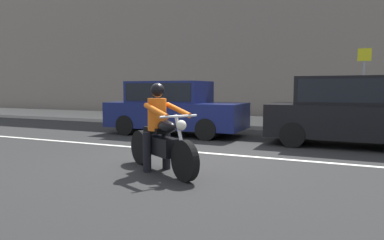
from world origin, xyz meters
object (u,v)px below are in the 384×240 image
parked_sedan_navy (173,107)px  street_sign_post (363,79)px  parked_hatchback_black (346,110)px  pedestrian_bystander (301,98)px  motorcycle_with_rider_orange_stripe (160,136)px

parked_sedan_navy → street_sign_post: bearing=33.4°
parked_hatchback_black → pedestrian_bystander: (-1.61, 4.15, 0.20)m
street_sign_post → pedestrian_bystander: (-2.13, 0.22, -0.68)m
motorcycle_with_rider_orange_stripe → parked_sedan_navy: parked_sedan_navy is taller
street_sign_post → pedestrian_bystander: size_ratio=1.64×
motorcycle_with_rider_orange_stripe → street_sign_post: 9.13m
parked_hatchback_black → street_sign_post: (0.52, 3.93, 0.88)m
street_sign_post → parked_hatchback_black: bearing=-97.5°
parked_sedan_navy → pedestrian_bystander: bearing=48.4°
parked_sedan_navy → pedestrian_bystander: size_ratio=2.63×
motorcycle_with_rider_orange_stripe → parked_sedan_navy: 5.10m
parked_hatchback_black → street_sign_post: bearing=82.5°
motorcycle_with_rider_orange_stripe → pedestrian_bystander: 8.69m
street_sign_post → motorcycle_with_rider_orange_stripe: bearing=-112.8°
motorcycle_with_rider_orange_stripe → pedestrian_bystander: size_ratio=1.16×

